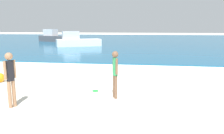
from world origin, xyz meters
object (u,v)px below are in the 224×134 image
Objects in this scene: person_distant at (10,77)px; beach_ball at (0,78)px; person_standing at (115,72)px; boat_near at (77,41)px; frisbee at (95,91)px; boat_far at (54,37)px.

beach_ball is (-2.40, 2.76, -0.75)m from person_distant.
boat_near is (-7.59, 19.66, -0.21)m from person_standing.
person_distant is (-2.13, -2.03, 0.95)m from frisbee.
frisbee is 0.04× the size of boat_near.
person_standing reaches higher than frisbee.
beach_ball reaches higher than frisbee.
boat_near reaches higher than frisbee.
boat_far is 15.42× the size of beach_ball.
boat_far reaches higher than beach_ball.
boat_far is 28.27m from beach_ball.
person_standing is 6.92× the size of frisbee.
person_distant is at bearing -46.15° from boat_far.
person_distant is 21.50m from boat_near.
beach_ball is (8.95, -26.81, -0.57)m from boat_far.
boat_near is (-4.60, 21.00, -0.24)m from person_distant.
boat_near is (-6.73, 18.97, 0.70)m from frisbee.
person_standing is 3.27m from person_distant.
boat_far is at bearing 100.04° from boat_near.
person_standing is 0.97× the size of person_distant.
frisbee is at bearing -41.08° from boat_far.
beach_ball is at bearing -133.05° from person_standing.
frisbee is 30.67m from boat_far.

